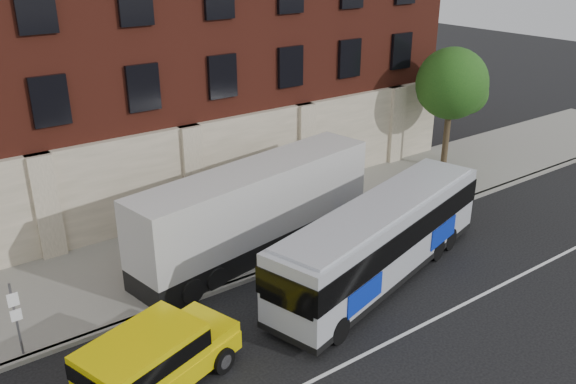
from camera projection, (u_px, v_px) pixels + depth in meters
ground at (387, 358)px, 17.41m from camera, size 120.00×120.00×0.00m
sidewalk at (228, 240)px, 24.09m from camera, size 60.00×6.00×0.15m
kerb at (270, 271)px, 21.85m from camera, size 60.00×0.25×0.15m
lane_line at (375, 349)px, 17.78m from camera, size 60.00×0.12×0.01m
building at (131, 26)px, 27.08m from camera, size 30.00×12.10×15.00m
sign_pole at (16, 317)px, 16.82m from camera, size 0.30×0.20×2.50m
street_tree at (452, 86)px, 30.10m from camera, size 3.60×3.60×6.20m
city_bus at (382, 237)px, 20.98m from camera, size 10.88×4.99×2.92m
yellow_suv at (152, 359)px, 15.74m from camera, size 4.96×3.16×1.85m
shipping_container at (257, 211)px, 22.68m from camera, size 10.68×3.91×3.49m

